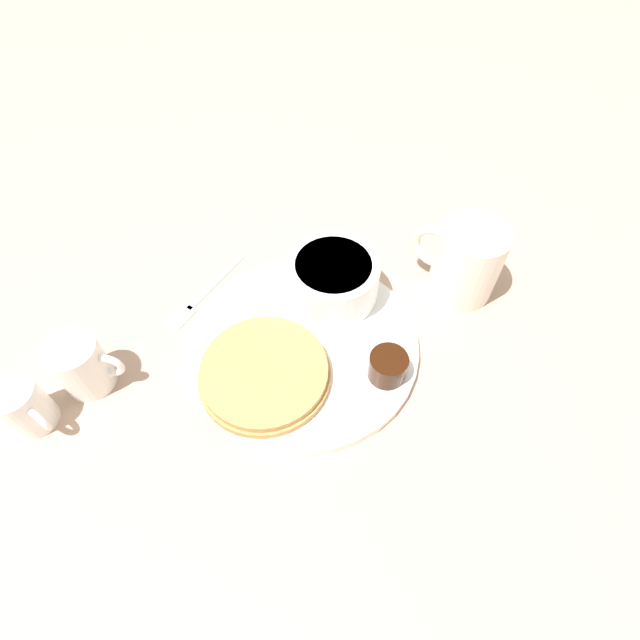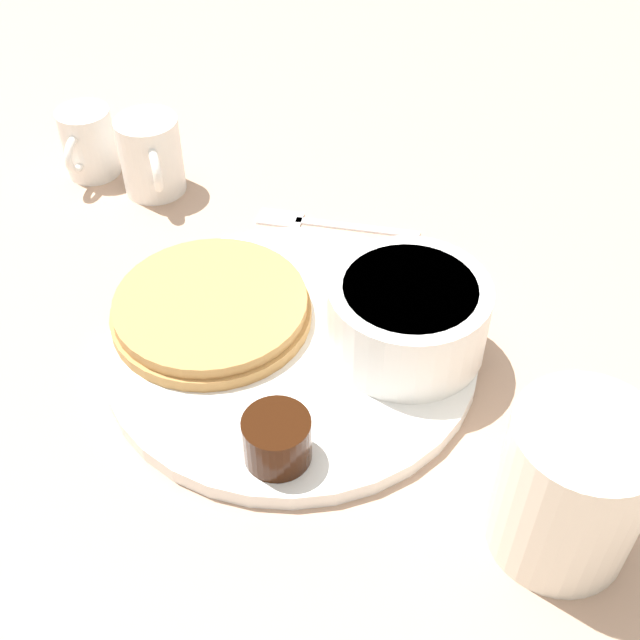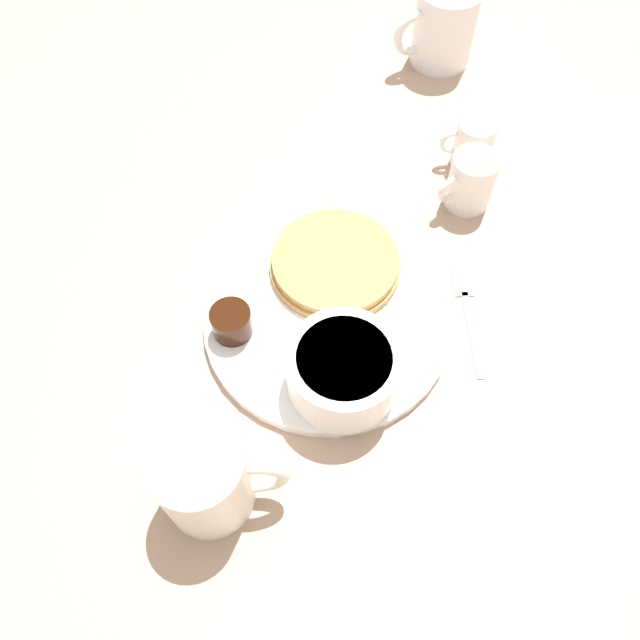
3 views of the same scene
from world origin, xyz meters
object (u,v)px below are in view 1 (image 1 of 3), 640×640
plate (305,345)px  creamer_pitcher_far (24,407)px  bowl (333,278)px  creamer_pitcher_near (82,365)px  fork (199,299)px  coffee_mug (465,261)px

plate → creamer_pitcher_far: (-0.26, -0.13, 0.03)m
bowl → creamer_pitcher_far: (-0.28, -0.20, -0.01)m
creamer_pitcher_near → fork: size_ratio=0.62×
coffee_mug → creamer_pitcher_near: size_ratio=1.35×
creamer_pitcher_near → coffee_mug: bearing=26.4°
creamer_pitcher_near → plate: bearing=19.2°
creamer_pitcher_far → fork: creamer_pitcher_far is taller
plate → coffee_mug: 0.21m
coffee_mug → creamer_pitcher_near: coffee_mug is taller
bowl → fork: bearing=-171.5°
fork → plate: bearing=-19.6°
coffee_mug → creamer_pitcher_far: (-0.43, -0.25, -0.02)m
coffee_mug → creamer_pitcher_far: coffee_mug is taller
coffee_mug → creamer_pitcher_near: 0.44m
plate → creamer_pitcher_near: creamer_pitcher_near is taller
fork → bowl: bearing=8.5°
bowl → creamer_pitcher_near: (-0.24, -0.15, -0.01)m
creamer_pitcher_near → fork: bearing=57.6°
bowl → creamer_pitcher_near: creamer_pitcher_near is taller
creamer_pitcher_far → fork: 0.22m
bowl → fork: 0.17m
coffee_mug → creamer_pitcher_far: bearing=-150.2°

